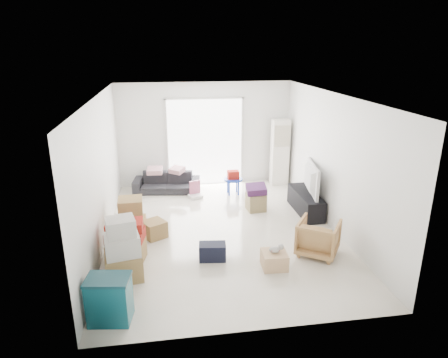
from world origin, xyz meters
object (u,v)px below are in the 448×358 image
(ac_tower, at_px, (280,152))
(television, at_px, (307,189))
(storage_bins, at_px, (109,299))
(wood_crate, at_px, (274,260))
(sofa, at_px, (167,179))
(ottoman, at_px, (256,202))
(kids_table, at_px, (233,178))
(armchair, at_px, (318,236))
(tv_console, at_px, (306,202))

(ac_tower, bearing_deg, television, -88.54)
(storage_bins, relative_size, wood_crate, 1.60)
(storage_bins, bearing_deg, television, 39.18)
(television, bearing_deg, sofa, 69.07)
(ac_tower, height_order, television, ac_tower)
(sofa, xyz_separation_m, ottoman, (1.97, -1.53, -0.13))
(sofa, bearing_deg, ottoman, -29.99)
(television, bearing_deg, ac_tower, 11.30)
(kids_table, bearing_deg, wood_crate, -88.82)
(ac_tower, relative_size, armchair, 2.49)
(ac_tower, bearing_deg, wood_crate, -107.18)
(sofa, relative_size, ottoman, 4.20)
(armchair, bearing_deg, tv_console, -69.21)
(tv_console, xyz_separation_m, storage_bins, (-3.90, -3.18, 0.10))
(ottoman, bearing_deg, storage_bins, -129.21)
(sofa, relative_size, wood_crate, 4.04)
(armchair, relative_size, wood_crate, 1.70)
(kids_table, xyz_separation_m, wood_crate, (0.07, -3.57, -0.29))
(sofa, bearing_deg, wood_crate, -58.92)
(tv_console, bearing_deg, television, 0.00)
(television, height_order, wood_crate, television)
(kids_table, bearing_deg, television, -44.72)
(kids_table, bearing_deg, storage_bins, -118.63)
(ac_tower, relative_size, wood_crate, 4.24)
(tv_console, relative_size, armchair, 1.97)
(armchair, xyz_separation_m, ottoman, (-0.64, 2.14, -0.15))
(tv_console, distance_m, television, 0.31)
(television, bearing_deg, armchair, 176.51)
(television, bearing_deg, tv_console, 0.00)
(tv_console, xyz_separation_m, kids_table, (-1.41, 1.39, 0.20))
(storage_bins, height_order, kids_table, storage_bins)
(tv_console, xyz_separation_m, television, (0.00, 0.00, 0.31))
(television, height_order, storage_bins, storage_bins)
(sofa, bearing_deg, storage_bins, -91.86)
(armchair, bearing_deg, wood_crate, 54.23)
(ac_tower, xyz_separation_m, television, (0.05, -1.97, -0.34))
(storage_bins, distance_m, wood_crate, 2.76)
(sofa, height_order, kids_table, sofa)
(ac_tower, relative_size, tv_console, 1.26)
(sofa, height_order, wood_crate, sofa)
(television, relative_size, kids_table, 1.91)
(ac_tower, bearing_deg, kids_table, -157.04)
(ottoman, xyz_separation_m, wood_crate, (-0.26, -2.46, -0.06))
(armchair, bearing_deg, ottoman, -39.32)
(armchair, relative_size, kids_table, 1.16)
(tv_console, bearing_deg, kids_table, 135.28)
(sofa, bearing_deg, armchair, -46.76)
(kids_table, bearing_deg, armchair, -73.43)
(ac_tower, distance_m, sofa, 3.05)
(ottoman, distance_m, wood_crate, 2.48)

